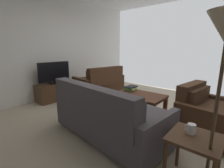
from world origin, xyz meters
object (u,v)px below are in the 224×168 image
(loveseat_near, at_px, (100,84))
(flat_tv, at_px, (54,72))
(sofa_main, at_px, (106,115))
(end_table, at_px, (194,146))
(coffee_table, at_px, (139,97))
(tv_stand, at_px, (56,92))
(tv_remote, at_px, (139,97))
(coffee_mug, at_px, (191,129))
(armchair_side, at_px, (207,114))
(book_stack, at_px, (130,88))

(loveseat_near, height_order, flat_tv, flat_tv)
(sofa_main, distance_m, end_table, 1.28)
(end_table, bearing_deg, coffee_table, -42.56)
(loveseat_near, xyz_separation_m, tv_stand, (0.66, 1.04, -0.14))
(end_table, bearing_deg, sofa_main, -5.55)
(end_table, bearing_deg, tv_stand, -10.30)
(loveseat_near, bearing_deg, flat_tv, 57.48)
(tv_remote, bearing_deg, loveseat_near, -20.93)
(end_table, relative_size, coffee_mug, 5.39)
(tv_remote, bearing_deg, coffee_mug, 139.57)
(tv_stand, relative_size, armchair_side, 0.95)
(end_table, xyz_separation_m, tv_remote, (1.23, -1.04, 0.00))
(coffee_mug, xyz_separation_m, tv_remote, (1.18, -1.00, -0.15))
(end_table, relative_size, tv_remote, 3.32)
(armchair_side, height_order, book_stack, armchair_side)
(sofa_main, bearing_deg, coffee_mug, 176.08)
(end_table, bearing_deg, coffee_mug, -38.07)
(loveseat_near, bearing_deg, tv_stand, 57.44)
(coffee_table, bearing_deg, end_table, 137.44)
(tv_stand, bearing_deg, end_table, 169.70)
(sofa_main, distance_m, armchair_side, 1.61)
(sofa_main, xyz_separation_m, flat_tv, (2.32, -0.53, 0.38))
(armchair_side, xyz_separation_m, book_stack, (1.57, -0.15, 0.15))
(loveseat_near, height_order, coffee_mug, loveseat_near)
(flat_tv, height_order, armchair_side, flat_tv)
(armchair_side, distance_m, book_stack, 1.58)
(coffee_table, height_order, armchair_side, armchair_side)
(loveseat_near, bearing_deg, end_table, 149.96)
(armchair_side, bearing_deg, sofa_main, 43.11)
(flat_tv, relative_size, coffee_mug, 8.54)
(loveseat_near, xyz_separation_m, flat_tv, (0.66, 1.04, 0.38))
(end_table, relative_size, tv_stand, 0.55)
(coffee_table, distance_m, book_stack, 0.36)
(coffee_table, xyz_separation_m, armchair_side, (-1.26, 0.02, -0.03))
(end_table, distance_m, armchair_side, 1.24)
(coffee_table, distance_m, armchair_side, 1.26)
(end_table, height_order, armchair_side, armchair_side)
(tv_remote, bearing_deg, end_table, 139.67)
(armchair_side, bearing_deg, flat_tv, 9.34)
(end_table, bearing_deg, armchair_side, -85.56)
(armchair_side, bearing_deg, book_stack, -5.55)
(flat_tv, xyz_separation_m, armchair_side, (-3.50, -0.58, -0.41))
(loveseat_near, relative_size, armchair_side, 1.36)
(end_table, bearing_deg, book_stack, -39.68)
(book_stack, distance_m, tv_remote, 0.55)
(flat_tv, bearing_deg, tv_remote, -170.61)
(coffee_mug, bearing_deg, flat_tv, -9.81)
(tv_stand, bearing_deg, flat_tv, 130.83)
(loveseat_near, height_order, book_stack, loveseat_near)
(armchair_side, xyz_separation_m, coffee_mug, (-0.04, 1.19, 0.25))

